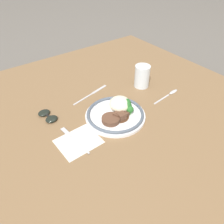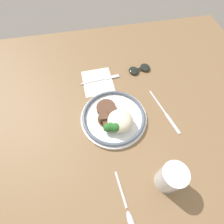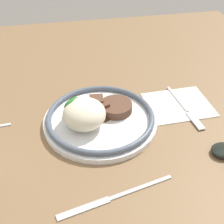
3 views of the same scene
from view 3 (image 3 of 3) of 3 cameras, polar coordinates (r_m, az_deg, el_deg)
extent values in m
plane|color=#5B5651|center=(0.67, -5.62, -7.80)|extent=(8.00, 8.00, 0.00)
cube|color=brown|center=(0.65, -5.74, -6.49)|extent=(1.24, 1.29, 0.04)
cube|color=silver|center=(0.75, 12.05, 1.34)|extent=(0.15, 0.13, 0.00)
cylinder|color=white|center=(0.67, -2.13, -1.65)|extent=(0.24, 0.24, 0.01)
torus|color=#4C5666|center=(0.67, -2.16, -0.84)|extent=(0.23, 0.23, 0.01)
ellipsoid|color=beige|center=(0.64, -5.09, -0.40)|extent=(0.09, 0.09, 0.06)
cylinder|color=brown|center=(0.69, 0.71, 0.87)|extent=(0.07, 0.07, 0.02)
cylinder|color=#51331E|center=(0.69, -2.79, -0.09)|extent=(0.08, 0.08, 0.00)
cube|color=brown|center=(0.69, -2.84, 1.62)|extent=(0.03, 0.03, 0.03)
cube|color=brown|center=(0.67, -3.92, 0.06)|extent=(0.03, 0.03, 0.03)
cube|color=brown|center=(0.67, -3.88, 0.01)|extent=(0.03, 0.03, 0.02)
cube|color=brown|center=(0.69, -4.87, 0.88)|extent=(0.02, 0.02, 0.02)
cube|color=brown|center=(0.69, -2.75, 1.22)|extent=(0.03, 0.03, 0.02)
cube|color=brown|center=(0.68, -1.87, 0.79)|extent=(0.03, 0.03, 0.03)
cylinder|color=#568442|center=(0.66, -6.87, -1.11)|extent=(0.01, 0.01, 0.02)
sphere|color=#286628|center=(0.65, -7.03, 0.58)|extent=(0.04, 0.04, 0.04)
cylinder|color=#568442|center=(0.67, -6.67, -0.72)|extent=(0.01, 0.01, 0.01)
sphere|color=#286628|center=(0.66, -6.81, 0.82)|extent=(0.04, 0.04, 0.04)
cylinder|color=#568442|center=(0.69, -6.53, 0.37)|extent=(0.01, 0.01, 0.01)
sphere|color=#286628|center=(0.68, -6.63, 1.56)|extent=(0.03, 0.03, 0.03)
cylinder|color=#568442|center=(0.67, -5.38, -0.70)|extent=(0.01, 0.01, 0.02)
sphere|color=#286628|center=(0.65, -5.49, 0.79)|extent=(0.04, 0.04, 0.04)
cylinder|color=#568442|center=(0.65, -6.92, -2.23)|extent=(0.01, 0.01, 0.01)
sphere|color=#286628|center=(0.64, -7.06, -0.82)|extent=(0.04, 0.04, 0.04)
cube|color=#B7B7BC|center=(0.76, 11.85, 2.41)|extent=(0.02, 0.10, 0.00)
cube|color=#B7B7BC|center=(0.70, 14.96, -1.52)|extent=(0.02, 0.06, 0.00)
cube|color=#B7B7BC|center=(0.55, 5.14, -13.64)|extent=(0.12, 0.03, 0.00)
cube|color=#B7B7BC|center=(0.53, -5.22, -17.17)|extent=(0.09, 0.03, 0.00)
ellipsoid|color=black|center=(0.64, 19.71, -6.60)|extent=(0.06, 0.05, 0.01)
camera|label=1|loc=(1.17, 19.17, 43.30)|focal=35.00mm
camera|label=2|loc=(0.65, -45.96, 42.50)|focal=28.00mm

